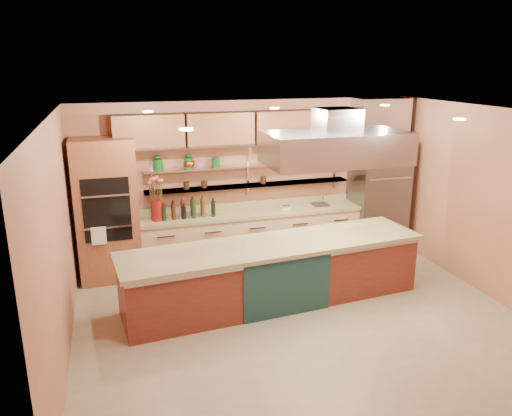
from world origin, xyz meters
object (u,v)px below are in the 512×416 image
object	(u,v)px
green_canister	(216,162)
copper_kettle	(189,164)
kitchen_scale	(286,207)
refrigerator	(378,195)
flower_vase	(157,210)
island	(274,273)

from	to	relation	value
green_canister	copper_kettle	bearing A→B (deg)	180.00
kitchen_scale	copper_kettle	size ratio (longest dim) A/B	0.74
refrigerator	flower_vase	world-z (taller)	refrigerator
refrigerator	kitchen_scale	distance (m)	1.80
kitchen_scale	copper_kettle	distance (m)	1.85
refrigerator	copper_kettle	distance (m)	3.53
kitchen_scale	green_canister	distance (m)	1.46
island	flower_vase	distance (m)	2.23
island	green_canister	xyz separation A→B (m)	(-0.46, 1.74, 1.34)
island	green_canister	bearing A→B (deg)	99.46
kitchen_scale	copper_kettle	bearing A→B (deg)	167.45
island	green_canister	size ratio (longest dim) A/B	26.77
island	flower_vase	xyz separation A→B (m)	(-1.50, 1.52, 0.64)
flower_vase	copper_kettle	bearing A→B (deg)	20.49
refrigerator	kitchen_scale	bearing A→B (deg)	179.68
island	kitchen_scale	bearing A→B (deg)	59.15
copper_kettle	green_canister	size ratio (longest dim) A/B	1.20
kitchen_scale	copper_kettle	world-z (taller)	copper_kettle
island	green_canister	world-z (taller)	green_canister
green_canister	flower_vase	bearing A→B (deg)	-168.03
kitchen_scale	island	bearing A→B (deg)	-120.50
flower_vase	kitchen_scale	bearing A→B (deg)	0.00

